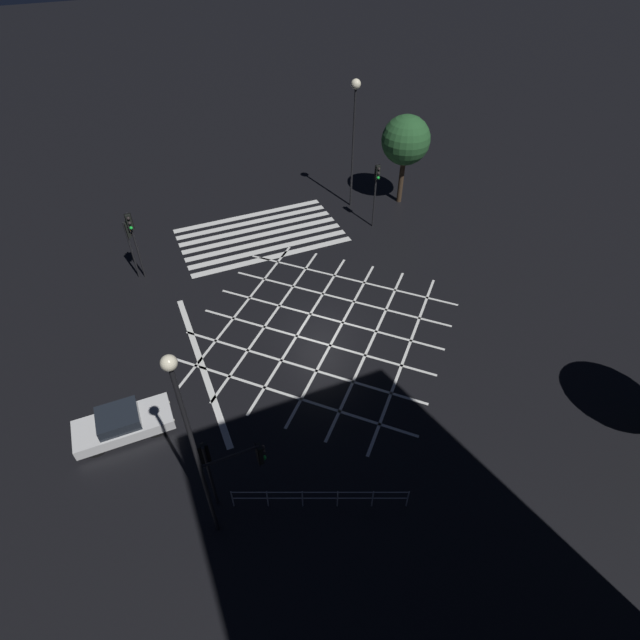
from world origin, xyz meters
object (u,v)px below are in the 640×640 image
object	(u,v)px
traffic_light_se_cross	(133,233)
street_lamp_far	(190,434)
traffic_light_se_main	(130,238)
traffic_light_ne_cross	(207,463)
street_lamp_west	(355,113)
traffic_light_ne_main	(237,471)
traffic_light_sw_cross	(376,184)
street_tree_near	(406,141)
waiting_car	(122,423)

from	to	relation	value
traffic_light_se_cross	street_lamp_far	xyz separation A→B (m)	(-0.08, 16.62, 2.84)
traffic_light_se_main	traffic_light_se_cross	distance (m)	0.50
traffic_light_se_cross	traffic_light_ne_cross	xyz separation A→B (m)	(-0.33, 15.52, -0.44)
traffic_light_se_main	street_lamp_west	bearing A→B (deg)	10.29
traffic_light_ne_main	traffic_light_se_main	bearing A→B (deg)	94.88
traffic_light_sw_cross	street_tree_near	bearing A→B (deg)	125.17
street_lamp_west	traffic_light_ne_cross	bearing A→B (deg)	51.59
street_lamp_far	street_lamp_west	bearing A→B (deg)	-127.27
street_lamp_west	street_lamp_far	size ratio (longest dim) A/B	0.94
street_lamp_west	street_tree_near	bearing A→B (deg)	166.10
traffic_light_se_main	waiting_car	xyz separation A→B (m)	(2.26, 11.08, -2.08)
traffic_light_ne_cross	traffic_light_ne_main	xyz separation A→B (m)	(-0.86, 0.97, 0.38)
traffic_light_se_cross	street_lamp_far	bearing A→B (deg)	0.28
traffic_light_ne_main	waiting_car	bearing A→B (deg)	123.26
traffic_light_ne_cross	street_lamp_west	xyz separation A→B (m)	(-14.66, -18.49, 3.95)
street_lamp_west	waiting_car	world-z (taller)	street_lamp_west
traffic_light_ne_main	street_lamp_far	distance (m)	3.11
traffic_light_se_main	traffic_light_ne_cross	bearing A→B (deg)	-87.94
traffic_light_ne_main	waiting_car	distance (m)	7.14
street_lamp_far	street_tree_near	world-z (taller)	street_lamp_far
traffic_light_ne_cross	traffic_light_sw_cross	bearing A→B (deg)	-44.14
traffic_light_se_cross	traffic_light_ne_cross	world-z (taller)	traffic_light_se_cross
traffic_light_sw_cross	street_lamp_west	size ratio (longest dim) A/B	0.52
traffic_light_se_main	street_lamp_west	world-z (taller)	street_lamp_west
traffic_light_se_cross	waiting_car	bearing A→B (deg)	-12.93
traffic_light_se_cross	traffic_light_sw_cross	bearing A→B (deg)	88.94
traffic_light_se_main	traffic_light_ne_cross	world-z (taller)	traffic_light_se_main
street_tree_near	waiting_car	size ratio (longest dim) A/B	1.52
traffic_light_se_cross	street_tree_near	distance (m)	18.67
traffic_light_sw_cross	traffic_light_ne_main	world-z (taller)	traffic_light_sw_cross
traffic_light_sw_cross	street_tree_near	world-z (taller)	street_tree_near
traffic_light_ne_main	street_lamp_west	distance (m)	24.12
traffic_light_ne_cross	street_tree_near	size ratio (longest dim) A/B	0.59
waiting_car	street_tree_near	bearing A→B (deg)	31.72
waiting_car	traffic_light_sw_cross	bearing A→B (deg)	31.03
traffic_light_se_main	traffic_light_ne_main	world-z (taller)	traffic_light_ne_main
street_lamp_west	traffic_light_se_cross	bearing A→B (deg)	11.20
traffic_light_se_main	traffic_light_ne_cross	size ratio (longest dim) A/B	1.02
traffic_light_se_cross	street_lamp_west	xyz separation A→B (m)	(-14.99, -2.97, 3.50)
street_tree_near	waiting_car	distance (m)	24.99
traffic_light_sw_cross	traffic_light_ne_main	distance (m)	21.38
traffic_light_se_cross	traffic_light_ne_main	world-z (taller)	traffic_light_se_cross
traffic_light_se_cross	street_tree_near	size ratio (longest dim) A/B	0.70
traffic_light_se_cross	street_lamp_far	distance (m)	16.86
traffic_light_sw_cross	traffic_light_ne_cross	world-z (taller)	traffic_light_sw_cross
traffic_light_se_cross	traffic_light_sw_cross	distance (m)	15.12
traffic_light_se_cross	street_lamp_far	size ratio (longest dim) A/B	0.47
traffic_light_se_main	street_tree_near	bearing A→B (deg)	5.78
traffic_light_se_main	traffic_light_sw_cross	distance (m)	15.37
traffic_light_se_main	street_lamp_far	distance (m)	17.14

